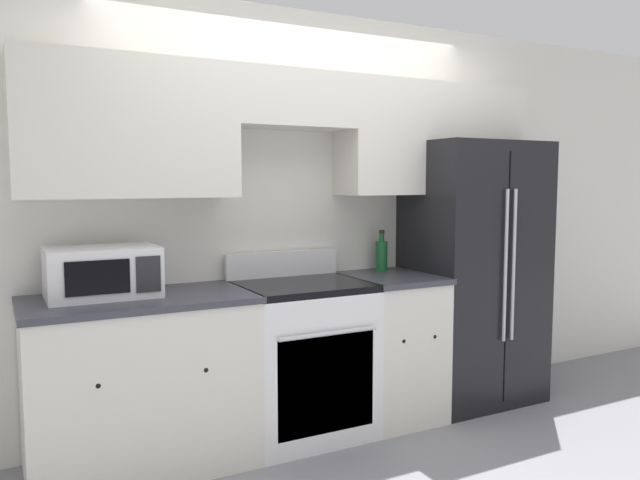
{
  "coord_description": "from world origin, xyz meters",
  "views": [
    {
      "loc": [
        -1.74,
        -2.97,
        1.53
      ],
      "look_at": [
        -0.0,
        0.31,
        1.18
      ],
      "focal_mm": 35.0,
      "sensor_mm": 36.0,
      "label": 1
    }
  ],
  "objects_px": {
    "microwave": "(103,272)",
    "bottle": "(381,254)",
    "oven_range": "(303,358)",
    "refrigerator": "(469,271)"
  },
  "relations": [
    {
      "from": "microwave",
      "to": "oven_range",
      "type": "bearing_deg",
      "value": -3.97
    },
    {
      "from": "refrigerator",
      "to": "microwave",
      "type": "bearing_deg",
      "value": 179.44
    },
    {
      "from": "oven_range",
      "to": "bottle",
      "type": "relative_size",
      "value": 3.97
    },
    {
      "from": "microwave",
      "to": "refrigerator",
      "type": "bearing_deg",
      "value": -0.56
    },
    {
      "from": "refrigerator",
      "to": "bottle",
      "type": "xyz_separation_m",
      "value": [
        -0.63,
        0.16,
        0.14
      ]
    },
    {
      "from": "oven_range",
      "to": "microwave",
      "type": "xyz_separation_m",
      "value": [
        -1.12,
        0.08,
        0.59
      ]
    },
    {
      "from": "oven_range",
      "to": "bottle",
      "type": "bearing_deg",
      "value": 16.88
    },
    {
      "from": "oven_range",
      "to": "refrigerator",
      "type": "relative_size",
      "value": 0.61
    },
    {
      "from": "microwave",
      "to": "bottle",
      "type": "bearing_deg",
      "value": 4.25
    },
    {
      "from": "microwave",
      "to": "bottle",
      "type": "xyz_separation_m",
      "value": [
        1.82,
        0.14,
        -0.02
      ]
    }
  ]
}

